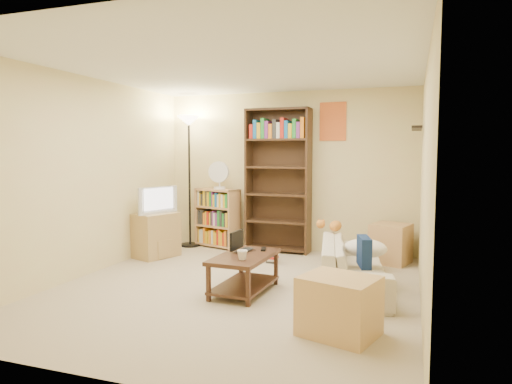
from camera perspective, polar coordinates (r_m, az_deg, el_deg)
room at (r=5.11m, az=-2.66°, el=5.76°), size 4.50×4.54×2.52m
sofa at (r=5.41m, az=12.08°, el=-8.90°), size 2.05×1.31×0.53m
navy_pillow at (r=4.98m, az=13.36°, el=-7.28°), size 0.19×0.37×0.31m
cream_blanket at (r=5.42m, az=13.50°, el=-6.85°), size 0.49×0.35×0.21m
tabby_cat at (r=6.02m, az=9.59°, el=-4.16°), size 0.42×0.20×0.14m
coffee_table at (r=5.12m, az=-1.48°, el=-9.50°), size 0.58×0.98×0.42m
laptop at (r=5.23m, az=-1.05°, el=-7.38°), size 0.34×0.27×0.02m
laptop_screen at (r=5.26m, az=-2.44°, el=-6.02°), size 0.03×0.32×0.21m
mug at (r=4.85m, az=-1.72°, el=-7.88°), size 0.20×0.20×0.10m
tv_remote at (r=5.33m, az=0.94°, el=-7.14°), size 0.09×0.18×0.02m
tv_stand at (r=6.96m, az=-12.42°, el=-5.27°), size 0.63×0.73×0.66m
television at (r=6.89m, az=-12.50°, el=-0.96°), size 0.75×0.55×0.40m
tall_bookshelf at (r=7.08m, az=2.77°, el=1.91°), size 1.00×0.35×2.22m
short_bookshelf at (r=7.50m, az=-4.85°, el=-3.26°), size 0.80×0.50×0.96m
desk_fan at (r=7.37m, az=-4.66°, el=2.16°), size 0.34×0.19×0.45m
floor_lamp at (r=7.56m, az=-8.38°, el=6.11°), size 0.36×0.36×2.14m
side_table at (r=6.71m, az=16.48°, el=-6.18°), size 0.61×0.61×0.55m
end_cabinet at (r=4.06m, az=10.36°, el=-13.83°), size 0.73×0.66×0.50m
book_stacks at (r=6.56m, az=0.28°, el=-7.95°), size 0.65×0.19×0.19m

